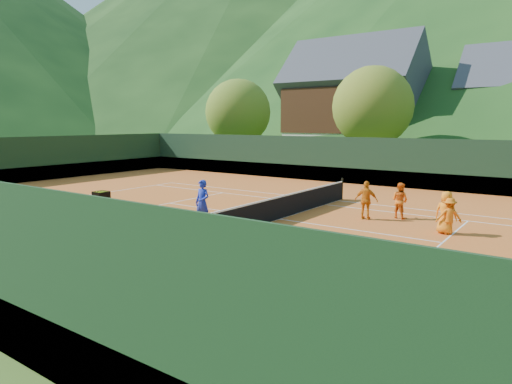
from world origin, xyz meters
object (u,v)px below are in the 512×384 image
Objects in this scene: tennis_net at (279,207)px; chalet_left at (354,106)px; student_a at (400,200)px; student_b at (366,200)px; ball_hopper at (101,197)px; student_c at (446,213)px; student_d at (449,216)px; coach at (202,202)px.

chalet_left reaches higher than tennis_net.
student_a is 0.12× the size of tennis_net.
student_b is at bearing 59.77° from student_a.
chalet_left is at bearing 95.52° from ball_hopper.
tennis_net is 7.66m from ball_hopper.
tennis_net is (-6.14, -1.35, -0.26)m from student_c.
student_c is at bearing -49.71° from student_d.
student_a is at bearing 31.94° from ball_hopper.
student_a reaches higher than tennis_net.
student_b is at bearing 30.28° from ball_hopper.
student_b is at bearing -6.35° from student_c.
coach is 8.92m from student_c.
chalet_left is (-16.14, 28.65, 4.86)m from student_c.
ball_hopper is (-4.90, -1.02, -0.13)m from coach.
ball_hopper is (-6.75, -3.62, 0.25)m from tennis_net.
coach is at bearing 59.25° from student_a.
coach is 6.63m from student_b.
student_c is at bearing 157.27° from student_a.
ball_hopper is (-10.70, -6.67, 0.01)m from student_a.
tennis_net is 0.87× the size of chalet_left.
student_d is at bearing 20.65° from ball_hopper.
chalet_left is (-10.00, 30.00, 5.13)m from tennis_net.
student_b is 3.30m from student_c.
student_d reaches higher than tennis_net.
student_c is (2.20, -1.70, 0.02)m from student_a.
ball_hopper is (-12.90, -4.97, -0.02)m from student_c.
ball_hopper is at bearing -84.48° from chalet_left.
student_c is at bearing -60.60° from chalet_left.
tennis_net is (-6.27, -1.29, -0.17)m from student_d.
student_c is 0.11× the size of chalet_left.
coach reaches higher than ball_hopper.
student_d is at bearing -60.46° from chalet_left.
tennis_net is at bearing -71.57° from chalet_left.
tennis_net is at bearing 28.16° from ball_hopper.
student_d is 6.41m from tennis_net.
student_c is 1.15× the size of student_d.
ball_hopper is (-13.02, -4.91, 0.08)m from student_d.
student_b is at bearing -36.53° from student_d.
chalet_left is (-12.91, 27.97, 4.84)m from student_b.
chalet_left reaches higher than student_d.
ball_hopper is at bearing 46.92° from student_a.
student_d is 0.11× the size of tennis_net.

